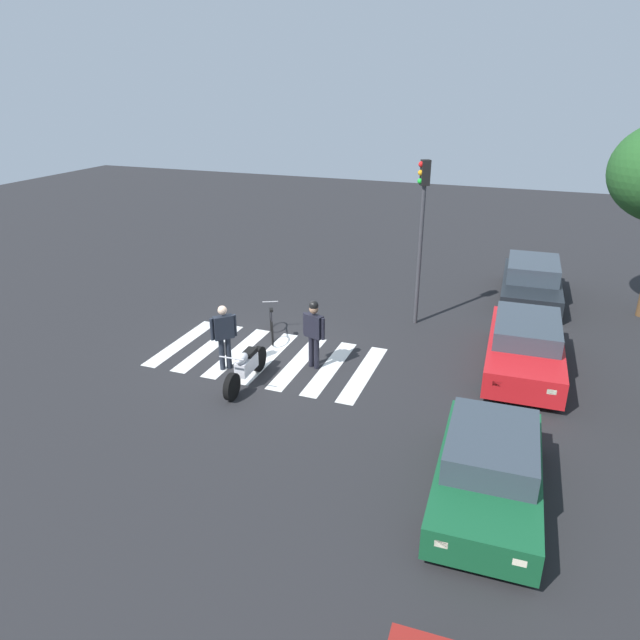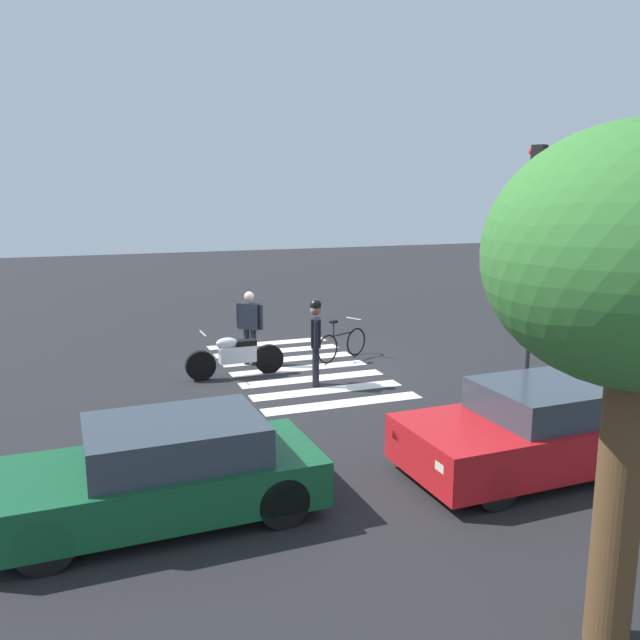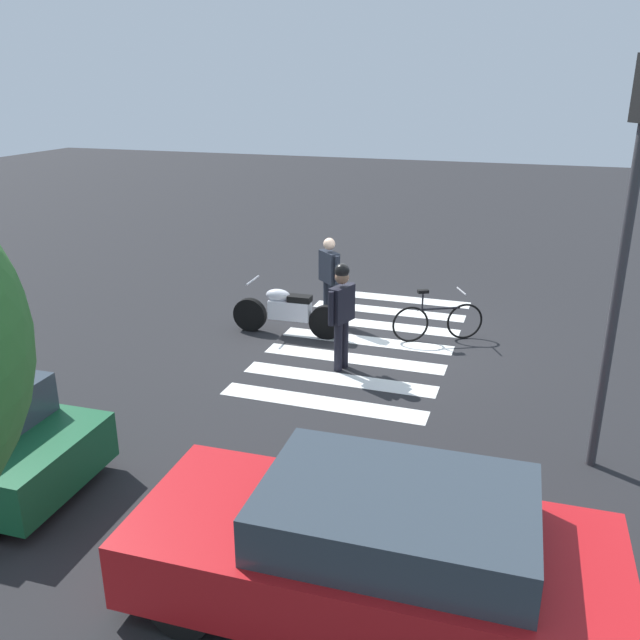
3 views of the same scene
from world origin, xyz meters
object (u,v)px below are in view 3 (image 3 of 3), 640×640
(officer_on_foot, at_px, (329,275))
(car_red_convertible, at_px, (376,550))
(traffic_light_pole, at_px, (629,212))
(officer_by_motorcycle, at_px, (342,309))
(leaning_bicycle, at_px, (437,321))
(police_motorcycle, at_px, (288,312))

(officer_on_foot, relative_size, car_red_convertible, 0.39)
(traffic_light_pole, bearing_deg, car_red_convertible, 58.06)
(officer_by_motorcycle, xyz_separation_m, traffic_light_pole, (-3.87, 1.85, 2.16))
(officer_on_foot, height_order, officer_by_motorcycle, officer_by_motorcycle)
(officer_on_foot, distance_m, officer_by_motorcycle, 2.28)
(officer_on_foot, distance_m, car_red_convertible, 7.71)
(leaning_bicycle, bearing_deg, officer_by_motorcycle, 53.89)
(police_motorcycle, xyz_separation_m, traffic_light_pole, (-5.30, 3.08, 2.77))
(officer_on_foot, xyz_separation_m, traffic_light_pole, (-4.76, 3.95, 2.23))
(police_motorcycle, bearing_deg, officer_on_foot, -122.12)
(traffic_light_pole, bearing_deg, police_motorcycle, -30.11)
(car_red_convertible, relative_size, traffic_light_pole, 0.91)
(police_motorcycle, distance_m, leaning_bicycle, 2.83)
(police_motorcycle, distance_m, traffic_light_pole, 6.73)
(police_motorcycle, distance_m, officer_on_foot, 1.17)
(police_motorcycle, xyz_separation_m, car_red_convertible, (-3.28, 6.33, 0.16))
(police_motorcycle, bearing_deg, traffic_light_pole, 149.89)
(officer_by_motorcycle, xyz_separation_m, car_red_convertible, (-1.85, 5.10, -0.46))
(leaning_bicycle, bearing_deg, traffic_light_pole, 124.72)
(officer_by_motorcycle, bearing_deg, officer_on_foot, -67.27)
(police_motorcycle, bearing_deg, officer_by_motorcycle, 139.29)
(officer_by_motorcycle, bearing_deg, leaning_bicycle, -126.11)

